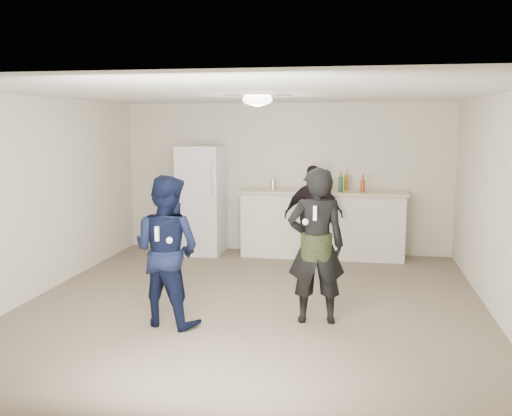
% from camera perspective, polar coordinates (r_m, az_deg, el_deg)
% --- Properties ---
extents(floor, '(6.00, 6.00, 0.00)m').
position_cam_1_polar(floor, '(6.97, -0.30, -9.64)').
color(floor, '#6B5B4C').
rests_on(floor, ground).
extents(ceiling, '(6.00, 6.00, 0.00)m').
position_cam_1_polar(ceiling, '(6.63, -0.31, 11.36)').
color(ceiling, silver).
rests_on(ceiling, wall_back).
extents(wall_back, '(6.00, 0.00, 6.00)m').
position_cam_1_polar(wall_back, '(9.63, 2.96, 2.99)').
color(wall_back, beige).
rests_on(wall_back, floor).
extents(wall_front, '(6.00, 0.00, 6.00)m').
position_cam_1_polar(wall_front, '(3.82, -8.57, -5.45)').
color(wall_front, beige).
rests_on(wall_front, floor).
extents(wall_left, '(0.00, 6.00, 6.00)m').
position_cam_1_polar(wall_left, '(7.68, -20.93, 1.06)').
color(wall_left, beige).
rests_on(wall_left, floor).
extents(wall_right, '(0.00, 6.00, 6.00)m').
position_cam_1_polar(wall_right, '(6.75, 23.30, -0.01)').
color(wall_right, beige).
rests_on(wall_right, floor).
extents(counter, '(2.60, 0.56, 1.05)m').
position_cam_1_polar(counter, '(9.34, 6.64, -1.71)').
color(counter, silver).
rests_on(counter, floor).
extents(counter_top, '(2.68, 0.64, 0.04)m').
position_cam_1_polar(counter_top, '(9.26, 6.69, 1.61)').
color(counter_top, '#C2B896').
rests_on(counter_top, counter).
extents(fridge, '(0.70, 0.70, 1.80)m').
position_cam_1_polar(fridge, '(9.55, -5.49, 0.81)').
color(fridge, white).
rests_on(fridge, floor).
extents(fridge_handle, '(0.02, 0.02, 0.60)m').
position_cam_1_polar(fridge_handle, '(9.08, -4.46, 2.96)').
color(fridge_handle, silver).
rests_on(fridge_handle, fridge).
extents(ceiling_dome, '(0.36, 0.36, 0.16)m').
position_cam_1_polar(ceiling_dome, '(6.92, 0.15, 10.82)').
color(ceiling_dome, white).
rests_on(ceiling_dome, ceiling).
extents(shaker, '(0.08, 0.08, 0.17)m').
position_cam_1_polar(shaker, '(9.34, 1.71, 2.37)').
color(shaker, silver).
rests_on(shaker, counter_top).
extents(man, '(0.92, 0.80, 1.63)m').
position_cam_1_polar(man, '(6.21, -8.93, -4.22)').
color(man, '#0F173F').
rests_on(man, floor).
extents(woman, '(0.68, 0.50, 1.70)m').
position_cam_1_polar(woman, '(6.21, 6.04, -3.78)').
color(woman, black).
rests_on(woman, floor).
extents(camo_shorts, '(0.34, 0.34, 0.28)m').
position_cam_1_polar(camo_shorts, '(6.21, 6.04, -3.80)').
color(camo_shorts, '#2A3919').
rests_on(camo_shorts, woman).
extents(spectator, '(0.93, 0.44, 1.54)m').
position_cam_1_polar(spectator, '(8.80, 5.78, -0.72)').
color(spectator, black).
rests_on(spectator, floor).
extents(remote_man, '(0.04, 0.04, 0.15)m').
position_cam_1_polar(remote_man, '(5.90, -9.87, -2.55)').
color(remote_man, white).
rests_on(remote_man, man).
extents(nunchuk_man, '(0.07, 0.07, 0.07)m').
position_cam_1_polar(nunchuk_man, '(5.90, -8.66, -3.21)').
color(nunchuk_man, white).
rests_on(nunchuk_man, man).
extents(remote_woman, '(0.04, 0.04, 0.15)m').
position_cam_1_polar(remote_woman, '(5.89, 5.92, -0.51)').
color(remote_woman, white).
rests_on(remote_woman, woman).
extents(nunchuk_woman, '(0.07, 0.07, 0.07)m').
position_cam_1_polar(nunchuk_woman, '(5.95, 4.97, -1.39)').
color(nunchuk_woman, white).
rests_on(nunchuk_woman, woman).
extents(bottle_cluster, '(0.67, 0.29, 0.28)m').
position_cam_1_polar(bottle_cluster, '(9.18, 8.58, 2.37)').
color(bottle_cluster, '#9D7116').
rests_on(bottle_cluster, counter_top).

